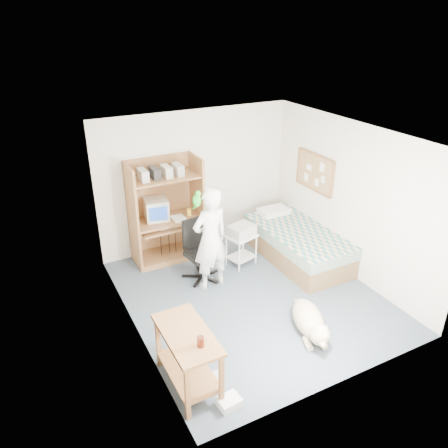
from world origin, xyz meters
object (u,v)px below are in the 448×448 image
office_chair (200,258)px  person (211,239)px  bed (297,244)px  dog (310,321)px  side_desk (188,351)px  computer_hutch (166,215)px  printer_cart (241,245)px

office_chair → person: 0.57m
bed → dog: size_ratio=1.78×
person → dog: bearing=104.4°
office_chair → dog: office_chair is taller
side_desk → dog: bearing=2.9°
computer_hutch → office_chair: 1.03m
office_chair → printer_cart: 0.81m
side_desk → person: bearing=57.0°
computer_hutch → bed: (2.00, -1.12, -0.53)m
computer_hutch → bed: size_ratio=0.89×
computer_hutch → bed: computer_hutch is taller
side_desk → printer_cart: side_desk is taller
computer_hutch → printer_cart: 1.40m
side_desk → office_chair: bearing=62.3°
person → printer_cart: 0.95m
dog → office_chair: bearing=129.9°
bed → dog: 2.01m
printer_cart → computer_hutch: bearing=125.7°
printer_cart → bed: bearing=-32.4°
side_desk → person: (1.13, 1.75, 0.34)m
computer_hutch → side_desk: computer_hutch is taller
office_chair → dog: 2.10m
computer_hutch → dog: computer_hutch is taller
person → dog: person is taller
dog → printer_cart: printer_cart is taller
office_chair → person: person is taller
bed → dog: bed is taller
side_desk → computer_hutch: bearing=73.9°
side_desk → person: 2.11m
side_desk → printer_cart: bearing=48.2°
side_desk → dog: 1.84m
bed → person: size_ratio=1.22×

